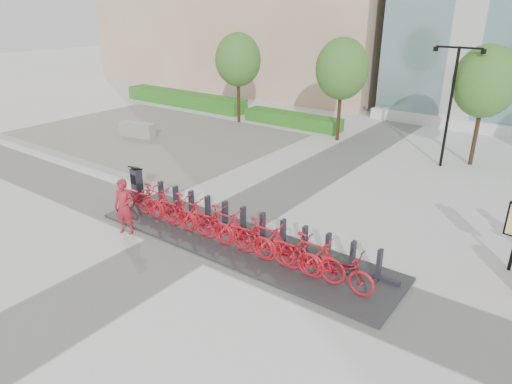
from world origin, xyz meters
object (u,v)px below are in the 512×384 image
Objects in this scene: bike_0 at (141,198)px; kiosk at (137,184)px; worker_red at (124,207)px; jersey_barrier at (137,130)px.

kiosk is at bearing 55.63° from bike_0.
worker_red is (0.61, -1.13, 0.27)m from bike_0.
worker_red is at bearing -52.21° from jersey_barrier.
worker_red reaches higher than kiosk.
bike_0 is at bearing -49.70° from jersey_barrier.
bike_0 is at bearing 97.07° from worker_red.
kiosk is 8.83m from jersey_barrier.
bike_0 is 9.94m from jersey_barrier.
bike_0 is 0.99× the size of jersey_barrier.
bike_0 is at bearing -33.30° from kiosk.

